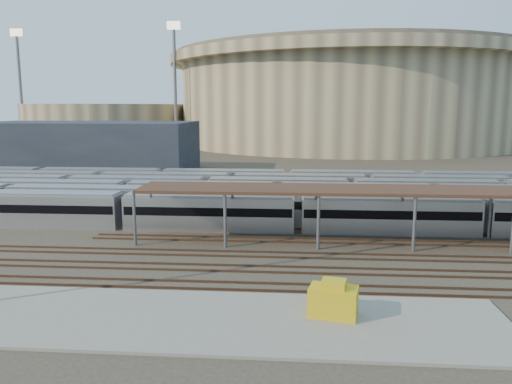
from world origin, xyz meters
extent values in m
plane|color=#383026|center=(0.00, 0.00, 0.00)|extent=(420.00, 420.00, 0.00)
cube|color=gray|center=(-5.00, -15.00, 0.10)|extent=(50.00, 9.00, 0.20)
cube|color=silver|center=(7.32, 8.00, 1.80)|extent=(112.00, 2.90, 3.60)
cube|color=silver|center=(-8.09, 12.20, 1.80)|extent=(112.00, 2.90, 3.60)
cube|color=silver|center=(4.81, 16.40, 1.80)|extent=(112.00, 2.90, 3.60)
cube|color=silver|center=(-4.64, 20.60, 1.80)|extent=(112.00, 2.90, 3.60)
cube|color=silver|center=(-1.86, 24.80, 1.80)|extent=(112.00, 2.90, 3.60)
cube|color=silver|center=(5.88, 29.00, 1.80)|extent=(112.00, 2.90, 3.60)
cylinder|color=slate|center=(-8.00, 1.30, 2.50)|extent=(0.30, 0.30, 5.00)
cylinder|color=slate|center=(-8.00, 6.70, 2.50)|extent=(0.30, 0.30, 5.00)
cylinder|color=slate|center=(0.57, 1.30, 2.50)|extent=(0.30, 0.30, 5.00)
cylinder|color=slate|center=(0.57, 6.70, 2.50)|extent=(0.30, 0.30, 5.00)
cylinder|color=slate|center=(9.14, 1.30, 2.50)|extent=(0.30, 0.30, 5.00)
cylinder|color=slate|center=(9.14, 6.70, 2.50)|extent=(0.30, 0.30, 5.00)
cylinder|color=slate|center=(17.71, 1.30, 2.50)|extent=(0.30, 0.30, 5.00)
cylinder|color=slate|center=(17.71, 6.70, 2.50)|extent=(0.30, 0.30, 5.00)
cylinder|color=slate|center=(26.29, 6.70, 2.50)|extent=(0.30, 0.30, 5.00)
cube|color=#321E14|center=(22.00, 4.00, 5.15)|extent=(60.00, 6.00, 0.30)
cube|color=#4C3323|center=(0.00, -1.75, 0.09)|extent=(170.00, 0.12, 0.18)
cube|color=#4C3323|center=(0.00, -0.25, 0.09)|extent=(170.00, 0.12, 0.18)
cube|color=#4C3323|center=(0.00, -5.75, 0.09)|extent=(170.00, 0.12, 0.18)
cube|color=#4C3323|center=(0.00, -4.25, 0.09)|extent=(170.00, 0.12, 0.18)
cube|color=#4C3323|center=(0.00, -9.75, 0.09)|extent=(170.00, 0.12, 0.18)
cube|color=#4C3323|center=(0.00, -8.25, 0.09)|extent=(170.00, 0.12, 0.18)
cylinder|color=tan|center=(25.00, 140.00, 14.00)|extent=(116.00, 116.00, 28.00)
cylinder|color=tan|center=(25.00, 140.00, 29.50)|extent=(124.00, 124.00, 3.00)
cylinder|color=brown|center=(25.00, 140.00, 31.75)|extent=(120.00, 120.00, 1.50)
cylinder|color=tan|center=(-60.00, 130.00, 7.00)|extent=(56.00, 56.00, 14.00)
cube|color=#1E232D|center=(-35.00, 55.00, 5.00)|extent=(42.00, 20.00, 10.00)
cylinder|color=slate|center=(-30.00, 110.00, 18.00)|extent=(1.00, 1.00, 36.00)
cube|color=#FFF2CC|center=(-30.00, 110.00, 37.20)|extent=(4.00, 0.60, 2.40)
cylinder|color=slate|center=(-85.00, 120.00, 18.00)|extent=(1.00, 1.00, 36.00)
cube|color=#FFF2CC|center=(-85.00, 120.00, 37.20)|extent=(4.00, 0.60, 2.40)
cylinder|color=slate|center=(-10.00, 160.00, 18.00)|extent=(1.00, 1.00, 36.00)
cube|color=#FFF2CC|center=(-10.00, 160.00, 37.20)|extent=(4.00, 0.60, 2.40)
cube|color=gold|center=(9.41, -14.00, 1.11)|extent=(3.23, 2.39, 1.82)
camera|label=1|loc=(6.97, -43.31, 12.86)|focal=35.00mm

